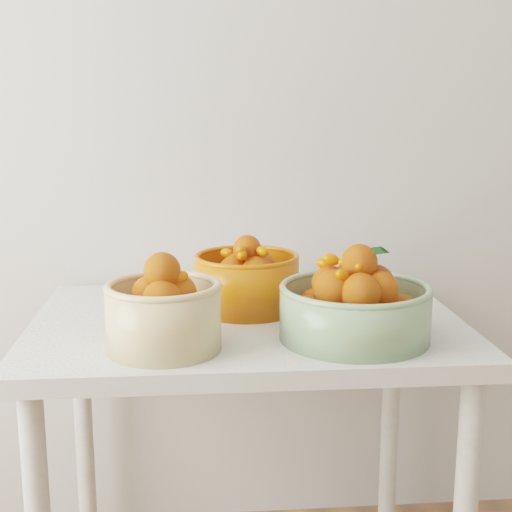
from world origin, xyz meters
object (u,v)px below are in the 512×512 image
Objects in this scene: bowl_green at (354,306)px; bowl_cream at (164,313)px; table at (247,357)px; bowl_orange at (247,280)px.

bowl_cream is at bearing -175.18° from bowl_green.
table is 3.37× the size of bowl_orange.
bowl_green is (0.40, 0.03, -0.00)m from bowl_cream.
table is 0.32m from bowl_cream.
bowl_green reaches higher than bowl_cream.
bowl_cream is 0.34m from bowl_orange.
bowl_cream is at bearing -132.12° from table.
table is 3.68× the size of bowl_cream.
table is at bearing -95.04° from bowl_orange.
bowl_orange is at bearing 55.68° from bowl_cream.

